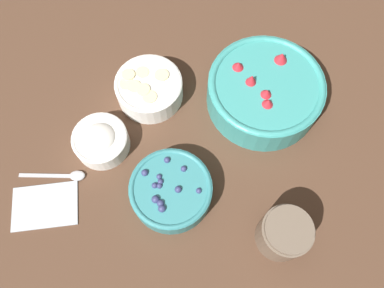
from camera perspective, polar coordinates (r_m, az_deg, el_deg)
name	(u,v)px	position (r m, az deg, el deg)	size (l,w,h in m)	color
ground_plane	(210,142)	(0.81, 2.81, 0.35)	(4.00, 4.00, 0.00)	#4C3323
bowl_strawberries	(265,90)	(0.82, 11.02, 8.01)	(0.25, 0.25, 0.10)	teal
bowl_blueberries	(171,190)	(0.74, -3.23, -7.05)	(0.16, 0.16, 0.06)	teal
bowl_bananas	(149,88)	(0.83, -6.57, 8.51)	(0.15, 0.15, 0.06)	white
bowl_cream	(101,140)	(0.80, -13.74, 0.57)	(0.11, 0.11, 0.06)	white
jar_chocolate	(283,234)	(0.73, 13.75, -13.14)	(0.09, 0.09, 0.09)	brown
napkin	(45,206)	(0.81, -21.53, -8.75)	(0.15, 0.13, 0.01)	#B2BCC6
spoon	(65,176)	(0.82, -18.79, -4.59)	(0.14, 0.04, 0.01)	#B2B2B7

